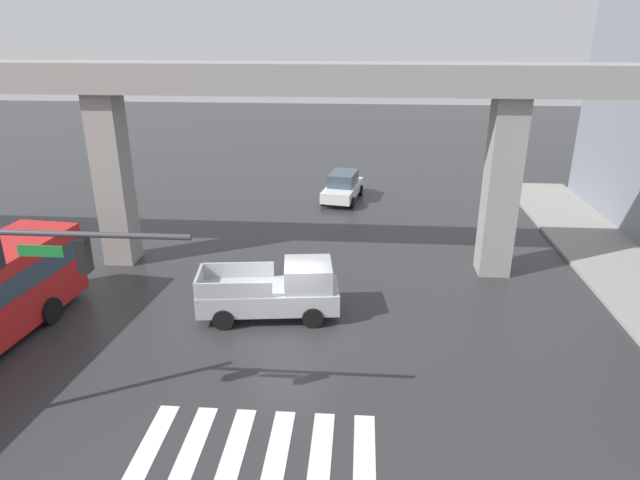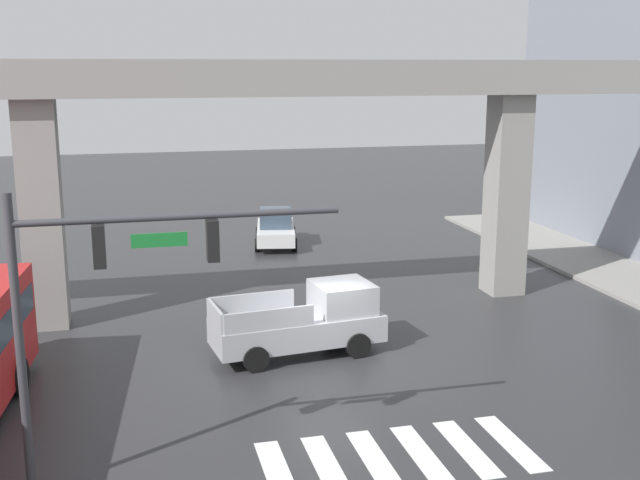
{
  "view_description": "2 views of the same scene",
  "coord_description": "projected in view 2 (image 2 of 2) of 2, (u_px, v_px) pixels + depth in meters",
  "views": [
    {
      "loc": [
        2.46,
        -16.99,
        10.11
      ],
      "look_at": [
        1.01,
        2.15,
        2.61
      ],
      "focal_mm": 31.05,
      "sensor_mm": 36.0,
      "label": 1
    },
    {
      "loc": [
        -5.59,
        -21.02,
        8.5
      ],
      "look_at": [
        0.59,
        3.69,
        2.87
      ],
      "focal_mm": 44.26,
      "sensor_mm": 36.0,
      "label": 2
    }
  ],
  "objects": [
    {
      "name": "traffic_signal_mast",
      "position": [
        106.0,
        281.0,
        15.44
      ],
      "size": [
        6.49,
        0.32,
        6.2
      ],
      "color": "#38383D",
      "rests_on": "ground"
    },
    {
      "name": "elevated_overpass",
      "position": [
        290.0,
        98.0,
        26.79
      ],
      "size": [
        56.89,
        2.02,
        8.71
      ],
      "color": "gray",
      "rests_on": "ground"
    },
    {
      "name": "sedan_white",
      "position": [
        276.0,
        228.0,
        38.1
      ],
      "size": [
        2.53,
        4.55,
        1.72
      ],
      "color": "silver",
      "rests_on": "ground"
    },
    {
      "name": "pickup_truck",
      "position": [
        307.0,
        321.0,
        23.71
      ],
      "size": [
        5.29,
        2.54,
        2.08
      ],
      "color": "#A8AAAF",
      "rests_on": "ground"
    },
    {
      "name": "ground_plane",
      "position": [
        331.0,
        363.0,
        23.07
      ],
      "size": [
        120.0,
        120.0,
        0.0
      ],
      "primitive_type": "plane",
      "color": "#2D2D30"
    },
    {
      "name": "crosswalk_stripes",
      "position": [
        398.0,
        457.0,
        17.52
      ],
      "size": [
        6.05,
        2.8,
        0.01
      ],
      "color": "silver",
      "rests_on": "ground"
    }
  ]
}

